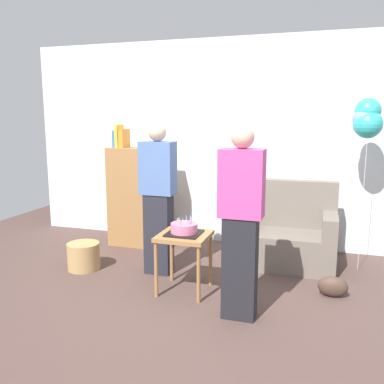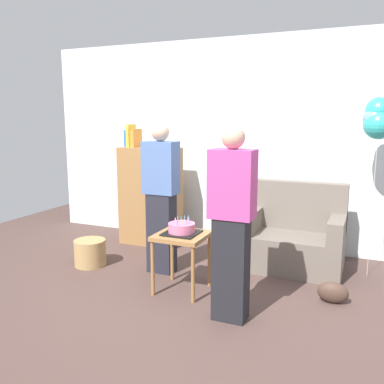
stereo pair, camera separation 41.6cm
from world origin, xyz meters
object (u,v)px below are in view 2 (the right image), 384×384
(couch, at_px, (293,238))
(balloon_bunch, at_px, (378,119))
(handbag, at_px, (333,292))
(bookshelf, at_px, (150,195))
(person_holding_cake, at_px, (232,224))
(person_blowing_candles, at_px, (161,198))
(birthday_cake, at_px, (182,229))
(wicker_basket, at_px, (90,253))
(side_table, at_px, (182,242))

(couch, height_order, balloon_bunch, balloon_bunch)
(handbag, bearing_deg, bookshelf, 158.62)
(person_holding_cake, bearing_deg, handbag, -111.18)
(couch, height_order, bookshelf, bookshelf)
(bookshelf, xyz_separation_m, person_blowing_candles, (0.62, -0.87, 0.17))
(birthday_cake, bearing_deg, couch, 51.40)
(person_blowing_candles, height_order, person_holding_cake, same)
(birthday_cake, bearing_deg, person_blowing_candles, 137.40)
(bookshelf, distance_m, handbag, 2.68)
(birthday_cake, xyz_separation_m, handbag, (1.39, 0.30, -0.53))
(wicker_basket, bearing_deg, person_blowing_candles, 11.00)
(handbag, bearing_deg, balloon_bunch, 73.36)
(birthday_cake, distance_m, person_blowing_candles, 0.61)
(birthday_cake, xyz_separation_m, balloon_bunch, (1.67, 1.22, 1.04))
(handbag, bearing_deg, person_holding_cake, -139.44)
(person_blowing_candles, bearing_deg, person_holding_cake, -37.45)
(wicker_basket, relative_size, balloon_bunch, 0.19)
(handbag, xyz_separation_m, balloon_bunch, (0.27, 0.92, 1.57))
(couch, distance_m, balloon_bunch, 1.55)
(side_table, bearing_deg, balloon_bunch, 36.20)
(wicker_basket, relative_size, handbag, 1.29)
(couch, relative_size, handbag, 3.93)
(wicker_basket, bearing_deg, bookshelf, 77.73)
(bookshelf, xyz_separation_m, birthday_cake, (1.05, -1.26, -0.03))
(person_holding_cake, relative_size, handbag, 5.82)
(wicker_basket, bearing_deg, couch, 22.12)
(bookshelf, height_order, side_table, bookshelf)
(couch, height_order, birthday_cake, couch)
(person_blowing_candles, relative_size, wicker_basket, 4.53)
(side_table, relative_size, birthday_cake, 1.82)
(couch, distance_m, bookshelf, 1.96)
(wicker_basket, xyz_separation_m, balloon_bunch, (2.94, 0.99, 1.52))
(side_table, height_order, person_blowing_candles, person_blowing_candles)
(person_holding_cake, distance_m, balloon_bunch, 2.07)
(couch, xyz_separation_m, birthday_cake, (-0.88, -1.10, 0.29))
(couch, bearing_deg, person_blowing_candles, -151.44)
(person_holding_cake, bearing_deg, balloon_bunch, -95.31)
(couch, xyz_separation_m, bookshelf, (-1.93, 0.16, 0.32))
(birthday_cake, distance_m, wicker_basket, 1.38)
(wicker_basket, distance_m, handbag, 2.67)
(couch, distance_m, side_table, 1.42)
(person_blowing_candles, xyz_separation_m, person_holding_cake, (1.05, -0.75, 0.00))
(balloon_bunch, bearing_deg, couch, -171.50)
(side_table, bearing_deg, person_blowing_candles, 137.40)
(couch, bearing_deg, handbag, -57.30)
(side_table, distance_m, wicker_basket, 1.34)
(side_table, bearing_deg, wicker_basket, 169.91)
(birthday_cake, bearing_deg, wicker_basket, 169.91)
(couch, bearing_deg, side_table, -128.60)
(bookshelf, distance_m, wicker_basket, 1.18)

